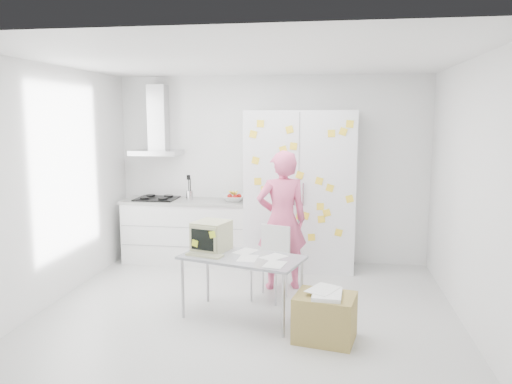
# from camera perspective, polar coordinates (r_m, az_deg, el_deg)

# --- Properties ---
(floor) EXTENTS (4.50, 4.00, 0.02)m
(floor) POSITION_cam_1_polar(r_m,az_deg,el_deg) (5.69, -0.83, -13.36)
(floor) COLOR silver
(floor) RESTS_ON ground
(walls) EXTENTS (4.52, 4.01, 2.70)m
(walls) POSITION_cam_1_polar(r_m,az_deg,el_deg) (6.04, 0.26, 1.30)
(walls) COLOR white
(walls) RESTS_ON ground
(ceiling) EXTENTS (4.50, 4.00, 0.02)m
(ceiling) POSITION_cam_1_polar(r_m,az_deg,el_deg) (5.31, -0.90, 14.89)
(ceiling) COLOR white
(ceiling) RESTS_ON walls
(counter_run) EXTENTS (1.84, 0.63, 1.28)m
(counter_run) POSITION_cam_1_polar(r_m,az_deg,el_deg) (7.39, -7.87, -4.34)
(counter_run) COLOR white
(counter_run) RESTS_ON ground
(range_hood) EXTENTS (0.70, 0.48, 1.01)m
(range_hood) POSITION_cam_1_polar(r_m,az_deg,el_deg) (7.48, -11.16, 7.23)
(range_hood) COLOR silver
(range_hood) RESTS_ON walls
(tall_cabinet) EXTENTS (1.50, 0.68, 2.20)m
(tall_cabinet) POSITION_cam_1_polar(r_m,az_deg,el_deg) (6.97, 5.07, 0.18)
(tall_cabinet) COLOR silver
(tall_cabinet) RESTS_ON ground
(person) EXTENTS (0.72, 0.58, 1.72)m
(person) POSITION_cam_1_polar(r_m,az_deg,el_deg) (6.14, 2.98, -3.24)
(person) COLOR #E15783
(person) RESTS_ON ground
(desk) EXTENTS (1.38, 0.95, 1.00)m
(desk) POSITION_cam_1_polar(r_m,az_deg,el_deg) (5.38, -3.90, -6.09)
(desk) COLOR gray
(desk) RESTS_ON ground
(chair) EXTENTS (0.48, 0.48, 0.85)m
(chair) POSITION_cam_1_polar(r_m,az_deg,el_deg) (5.89, 1.81, -7.54)
(chair) COLOR silver
(chair) RESTS_ON ground
(cardboard_box) EXTENTS (0.63, 0.54, 0.49)m
(cardboard_box) POSITION_cam_1_polar(r_m,az_deg,el_deg) (4.94, 7.88, -13.94)
(cardboard_box) COLOR #9F8944
(cardboard_box) RESTS_ON ground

